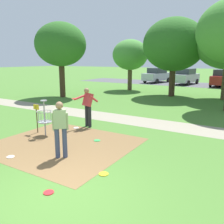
{
  "coord_description": "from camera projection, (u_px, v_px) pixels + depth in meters",
  "views": [
    {
      "loc": [
        3.45,
        -3.47,
        2.9
      ],
      "look_at": [
        -1.09,
        3.96,
        1.0
      ],
      "focal_mm": 38.83,
      "sensor_mm": 36.0,
      "label": 1
    }
  ],
  "objects": [
    {
      "name": "player_waiting_left",
      "position": [
        88.0,
        105.0,
        10.44
      ],
      "size": [
        0.73,
        1.0,
        1.71
      ],
      "color": "#232328",
      "rests_on": "ground"
    },
    {
      "name": "frisbee_near_basket",
      "position": [
        104.0,
        174.0,
        6.23
      ],
      "size": [
        0.25,
        0.25,
        0.02
      ],
      "primitive_type": "cylinder",
      "color": "gold",
      "rests_on": "ground"
    },
    {
      "name": "frisbee_far_right",
      "position": [
        76.0,
        128.0,
        10.43
      ],
      "size": [
        0.23,
        0.23,
        0.02
      ],
      "primitive_type": "cylinder",
      "color": "white",
      "rests_on": "ground"
    },
    {
      "name": "player_foreground_watching",
      "position": [
        60.0,
        126.0,
        7.11
      ],
      "size": [
        0.47,
        0.45,
        1.71
      ],
      "color": "#384260",
      "rests_on": "ground"
    },
    {
      "name": "ground_plane",
      "position": [
        60.0,
        195.0,
        5.26
      ],
      "size": [
        160.0,
        160.0,
        0.0
      ],
      "primitive_type": "plane",
      "color": "#47752D"
    },
    {
      "name": "tree_near_left",
      "position": [
        61.0,
        45.0,
        18.27
      ],
      "size": [
        3.85,
        3.85,
        5.65
      ],
      "color": "#422D1E",
      "rests_on": "ground"
    },
    {
      "name": "frisbee_by_tee",
      "position": [
        97.0,
        141.0,
        8.8
      ],
      "size": [
        0.24,
        0.24,
        0.02
      ],
      "primitive_type": "cylinder",
      "color": "green",
      "rests_on": "ground"
    },
    {
      "name": "parked_car_leftmost",
      "position": [
        157.0,
        75.0,
        30.85
      ],
      "size": [
        2.67,
        4.49,
        1.84
      ],
      "color": "#B2B7BC",
      "rests_on": "ground"
    },
    {
      "name": "frisbee_mid_grass",
      "position": [
        49.0,
        192.0,
        5.36
      ],
      "size": [
        0.23,
        0.23,
        0.02
      ],
      "primitive_type": "cylinder",
      "color": "red",
      "rests_on": "ground"
    },
    {
      "name": "tree_mid_right",
      "position": [
        174.0,
        45.0,
        18.69
      ],
      "size": [
        4.78,
        4.78,
        6.05
      ],
      "color": "#422D1E",
      "rests_on": "ground"
    },
    {
      "name": "parked_car_center_left",
      "position": [
        186.0,
        76.0,
        28.6
      ],
      "size": [
        2.43,
        4.42,
        1.84
      ],
      "color": "#B2B7BC",
      "rests_on": "ground"
    },
    {
      "name": "disc_golf_basket",
      "position": [
        44.0,
        116.0,
        9.31
      ],
      "size": [
        0.98,
        0.58,
        1.39
      ],
      "color": "#9E9EA3",
      "rests_on": "ground"
    },
    {
      "name": "tree_mid_center",
      "position": [
        130.0,
        55.0,
        22.73
      ],
      "size": [
        3.33,
        3.33,
        4.74
      ],
      "color": "brown",
      "rests_on": "ground"
    },
    {
      "name": "frisbee_far_left",
      "position": [
        11.0,
        157.0,
        7.33
      ],
      "size": [
        0.23,
        0.23,
        0.02
      ],
      "primitive_type": "cylinder",
      "color": "white",
      "rests_on": "ground"
    },
    {
      "name": "parking_lot_strip",
      "position": [
        223.0,
        86.0,
        26.86
      ],
      "size": [
        36.0,
        6.0,
        0.01
      ],
      "primitive_type": "cube",
      "color": "#4C4C51",
      "rests_on": "ground"
    },
    {
      "name": "parked_car_center_right",
      "position": [
        222.0,
        78.0,
        26.18
      ],
      "size": [
        2.12,
        4.27,
        1.84
      ],
      "color": "maroon",
      "rests_on": "ground"
    },
    {
      "name": "dirt_tee_pad",
      "position": [
        63.0,
        144.0,
        8.43
      ],
      "size": [
        4.66,
        4.22,
        0.01
      ],
      "primitive_type": "cube",
      "color": "brown",
      "rests_on": "ground"
    },
    {
      "name": "gravel_path",
      "position": [
        165.0,
        125.0,
        10.91
      ],
      "size": [
        40.0,
        1.68,
        0.0
      ],
      "primitive_type": "cube",
      "color": "gray",
      "rests_on": "ground"
    }
  ]
}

